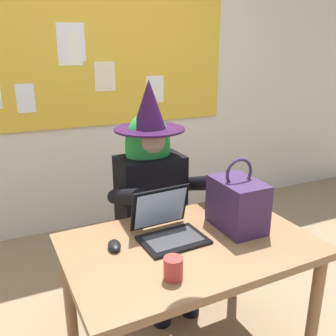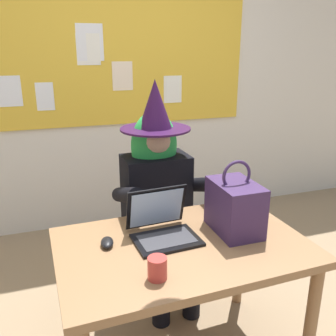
{
  "view_description": "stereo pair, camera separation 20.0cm",
  "coord_description": "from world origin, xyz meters",
  "views": [
    {
      "loc": [
        -0.82,
        -1.35,
        1.6
      ],
      "look_at": [
        -0.02,
        0.38,
        0.98
      ],
      "focal_mm": 39.5,
      "sensor_mm": 36.0,
      "label": 1
    },
    {
      "loc": [
        -0.64,
        -1.43,
        1.6
      ],
      "look_at": [
        -0.02,
        0.38,
        0.98
      ],
      "focal_mm": 39.5,
      "sensor_mm": 36.0,
      "label": 2
    }
  ],
  "objects": [
    {
      "name": "wall_back_bulletin",
      "position": [
        0.0,
        1.9,
        1.33
      ],
      "size": [
        6.64,
        2.04,
        2.64
      ],
      "color": "silver",
      "rests_on": "ground"
    },
    {
      "name": "desk_main",
      "position": [
        -0.06,
        0.04,
        0.62
      ],
      "size": [
        1.21,
        0.81,
        0.71
      ],
      "rotation": [
        0.0,
        0.0,
        0.03
      ],
      "color": "#8E6642",
      "rests_on": "ground"
    },
    {
      "name": "chair_at_desk",
      "position": [
        0.02,
        0.79,
        0.49
      ],
      "size": [
        0.43,
        0.43,
        0.88
      ],
      "rotation": [
        0.0,
        0.0,
        -1.56
      ],
      "color": "#4C1E19",
      "rests_on": "ground"
    },
    {
      "name": "person_costumed",
      "position": [
        0.02,
        0.67,
        0.78
      ],
      "size": [
        0.6,
        0.69,
        1.43
      ],
      "rotation": [
        0.0,
        0.0,
        -1.55
      ],
      "color": "black",
      "rests_on": "ground"
    },
    {
      "name": "laptop",
      "position": [
        -0.13,
        0.14,
        0.76
      ],
      "size": [
        0.33,
        0.31,
        0.24
      ],
      "rotation": [
        0.0,
        0.0,
        0.06
      ],
      "color": "black",
      "rests_on": "desk_main"
    },
    {
      "name": "computer_mouse",
      "position": [
        -0.41,
        0.14,
        0.73
      ],
      "size": [
        0.08,
        0.11,
        0.03
      ],
      "primitive_type": "ellipsoid",
      "rotation": [
        0.0,
        0.0,
        -0.16
      ],
      "color": "black",
      "rests_on": "desk_main"
    },
    {
      "name": "handbag",
      "position": [
        0.23,
        0.08,
        0.84
      ],
      "size": [
        0.2,
        0.3,
        0.38
      ],
      "rotation": [
        0.0,
        0.0,
        0.21
      ],
      "color": "#38234C",
      "rests_on": "desk_main"
    },
    {
      "name": "coffee_mug",
      "position": [
        -0.26,
        -0.19,
        0.76
      ],
      "size": [
        0.08,
        0.08,
        0.09
      ],
      "primitive_type": "cylinder",
      "color": "#B23833",
      "rests_on": "desk_main"
    }
  ]
}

